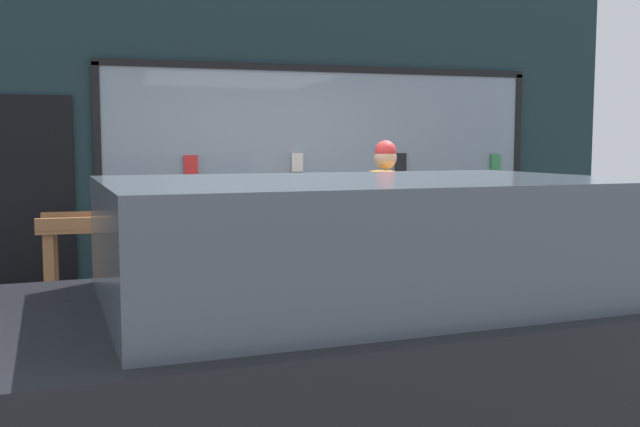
% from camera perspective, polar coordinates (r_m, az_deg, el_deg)
% --- Properties ---
extents(ground_plane, '(40.00, 40.00, 0.00)m').
position_cam_1_polar(ground_plane, '(6.33, -0.06, -8.84)').
color(ground_plane, '#474444').
extents(shopfront_facade, '(8.95, 0.29, 3.53)m').
position_cam_1_polar(shopfront_facade, '(8.47, -4.51, 6.69)').
color(shopfront_facade, '#192D33').
rests_on(shopfront_facade, ground_plane).
extents(display_table_left, '(2.23, 0.65, 0.94)m').
position_cam_1_polar(display_table_left, '(6.89, -12.35, -1.50)').
color(display_table_left, brown).
rests_on(display_table_left, ground_plane).
extents(display_table_right, '(2.23, 0.62, 0.91)m').
position_cam_1_polar(display_table_right, '(7.49, 7.27, -1.06)').
color(display_table_right, brown).
rests_on(display_table_right, ground_plane).
extents(person_browsing, '(0.29, 0.64, 1.61)m').
position_cam_1_polar(person_browsing, '(6.68, 5.22, 0.02)').
color(person_browsing, '#2D334C').
rests_on(person_browsing, ground_plane).
extents(small_dog, '(0.48, 0.50, 0.42)m').
position_cam_1_polar(small_dog, '(6.39, 2.85, -6.10)').
color(small_dog, white).
rests_on(small_dog, ground_plane).
extents(sandwich_board_sign, '(0.72, 0.80, 0.96)m').
position_cam_1_polar(sandwich_board_sign, '(8.61, 17.43, -1.98)').
color(sandwich_board_sign, '#193F19').
rests_on(sandwich_board_sign, ground_plane).
extents(parked_car, '(4.50, 2.26, 1.41)m').
position_cam_1_polar(parked_car, '(3.50, 3.76, -8.16)').
color(parked_car, black).
rests_on(parked_car, ground_plane).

